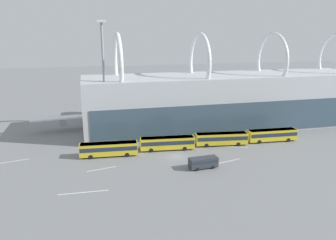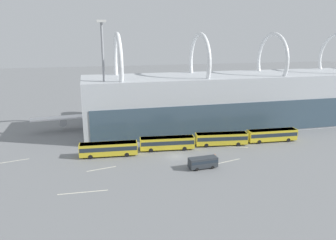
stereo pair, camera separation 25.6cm
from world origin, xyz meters
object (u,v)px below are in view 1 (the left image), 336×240
airliner_at_gate_far (229,95)px  shuttle_bus_1 (167,142)px  service_van_foreground (203,162)px  airliner_at_gate_near (101,111)px  shuttle_bus_3 (272,134)px  shuttle_bus_0 (109,148)px  floodlight_mast (104,70)px  traffic_cone_0 (215,155)px  shuttle_bus_2 (221,138)px

airliner_at_gate_far → shuttle_bus_1: 49.81m
service_van_foreground → airliner_at_gate_near: bearing=113.1°
shuttle_bus_3 → service_van_foreground: (-23.17, -12.13, -0.50)m
shuttle_bus_0 → service_van_foreground: 21.76m
airliner_at_gate_near → shuttle_bus_3: 48.84m
service_van_foreground → floodlight_mast: size_ratio=0.20×
airliner_at_gate_far → shuttle_bus_3: airliner_at_gate_far is taller
airliner_at_gate_far → floodlight_mast: size_ratio=1.26×
shuttle_bus_0 → shuttle_bus_1: bearing=8.1°
shuttle_bus_3 → traffic_cone_0: size_ratio=16.46×
shuttle_bus_0 → service_van_foreground: size_ratio=2.15×
traffic_cone_0 → shuttle_bus_3: bearing=20.1°
shuttle_bus_0 → service_van_foreground: bearing=-27.8°
shuttle_bus_0 → shuttle_bus_1: 13.88m
floodlight_mast → shuttle_bus_2: bearing=-22.3°
airliner_at_gate_near → shuttle_bus_1: airliner_at_gate_near is taller
airliner_at_gate_far → floodlight_mast: floodlight_mast is taller
floodlight_mast → service_van_foreground: bearing=-52.7°
airliner_at_gate_far → shuttle_bus_1: airliner_at_gate_far is taller
airliner_at_gate_far → shuttle_bus_3: size_ratio=2.90×
airliner_at_gate_near → traffic_cone_0: 39.63m
shuttle_bus_2 → floodlight_mast: size_ratio=0.44×
service_van_foreground → shuttle_bus_0: bearing=143.8°
floodlight_mast → shuttle_bus_3: bearing=-15.7°
shuttle_bus_0 → shuttle_bus_2: (27.71, 0.84, 0.00)m
airliner_at_gate_near → shuttle_bus_1: (14.30, -24.38, -2.97)m
airliner_at_gate_far → traffic_cone_0: bearing=139.0°
shuttle_bus_2 → traffic_cone_0: shuttle_bus_2 is taller
shuttle_bus_0 → traffic_cone_0: bearing=-10.5°
airliner_at_gate_far → service_van_foreground: (-28.25, -49.83, -3.91)m
airliner_at_gate_near → airliner_at_gate_far: (47.09, 12.96, 0.45)m
service_van_foreground → floodlight_mast: floodlight_mast is taller
traffic_cone_0 → shuttle_bus_2: bearing=57.6°
shuttle_bus_1 → shuttle_bus_2: bearing=5.8°
shuttle_bus_2 → airliner_at_gate_near: bearing=146.5°
service_van_foreground → traffic_cone_0: 7.31m
airliner_at_gate_far → shuttle_bus_0: 60.39m
shuttle_bus_2 → floodlight_mast: (-27.35, 11.22, 16.32)m
shuttle_bus_0 → shuttle_bus_3: bearing=5.2°
shuttle_bus_2 → traffic_cone_0: 8.50m
shuttle_bus_2 → traffic_cone_0: (-4.48, -7.07, -1.47)m
airliner_at_gate_far → shuttle_bus_0: size_ratio=2.89×
shuttle_bus_0 → shuttle_bus_3: (41.56, 0.50, 0.00)m
airliner_at_gate_near → service_van_foreground: size_ratio=6.41×
airliner_at_gate_near → shuttle_bus_1: size_ratio=2.98×
shuttle_bus_3 → airliner_at_gate_far: bearing=85.6°
shuttle_bus_2 → shuttle_bus_3: (13.85, -0.34, 0.00)m
shuttle_bus_2 → service_van_foreground: 15.57m
airliner_at_gate_far → shuttle_bus_3: 38.20m
service_van_foreground → airliner_at_gate_far: bearing=56.5°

